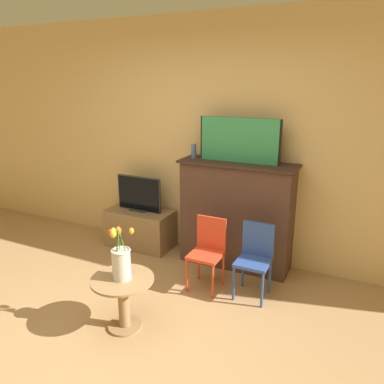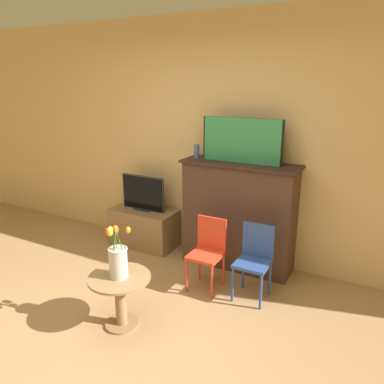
% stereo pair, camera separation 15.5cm
% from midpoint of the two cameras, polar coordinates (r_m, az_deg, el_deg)
% --- Properties ---
extents(ground_plane, '(14.00, 14.00, 0.00)m').
position_cam_midpoint_polar(ground_plane, '(3.14, -13.52, -23.44)').
color(ground_plane, '#A87F51').
extents(wall_back, '(8.00, 0.06, 2.70)m').
position_cam_midpoint_polar(wall_back, '(4.27, 4.57, 7.82)').
color(wall_back, tan).
rests_on(wall_back, ground).
extents(fireplace_mantel, '(1.25, 0.42, 1.18)m').
position_cam_midpoint_polar(fireplace_mantel, '(4.11, 8.19, -3.41)').
color(fireplace_mantel, '#4C3328').
rests_on(fireplace_mantel, ground).
extents(painting, '(0.87, 0.03, 0.46)m').
position_cam_midpoint_polar(painting, '(3.92, 8.69, 7.77)').
color(painting, black).
rests_on(painting, fireplace_mantel).
extents(mantel_candle, '(0.06, 0.06, 0.15)m').
position_cam_midpoint_polar(mantel_candle, '(4.14, 1.80, 6.23)').
color(mantel_candle, '#4C6699').
rests_on(mantel_candle, fireplace_mantel).
extents(tv_stand, '(0.82, 0.43, 0.47)m').
position_cam_midpoint_polar(tv_stand, '(4.74, -6.39, -5.36)').
color(tv_stand, olive).
rests_on(tv_stand, ground).
extents(tv_monitor, '(0.59, 0.12, 0.43)m').
position_cam_midpoint_polar(tv_monitor, '(4.60, -6.52, -0.25)').
color(tv_monitor, '#2D2D2D').
rests_on(tv_monitor, tv_stand).
extents(chair_red, '(0.31, 0.31, 0.71)m').
position_cam_midpoint_polar(chair_red, '(3.73, 3.67, -8.62)').
color(chair_red, red).
rests_on(chair_red, ground).
extents(chair_blue, '(0.31, 0.31, 0.71)m').
position_cam_midpoint_polar(chair_blue, '(3.63, 10.76, -9.63)').
color(chair_blue, '#2D4C99').
rests_on(chair_blue, ground).
extents(side_table, '(0.52, 0.52, 0.46)m').
position_cam_midpoint_polar(side_table, '(3.26, -9.50, -15.03)').
color(side_table, '#99754C').
rests_on(side_table, ground).
extents(vase_tulips, '(0.19, 0.17, 0.45)m').
position_cam_midpoint_polar(vase_tulips, '(3.10, -9.82, -10.03)').
color(vase_tulips, beige).
rests_on(vase_tulips, side_table).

